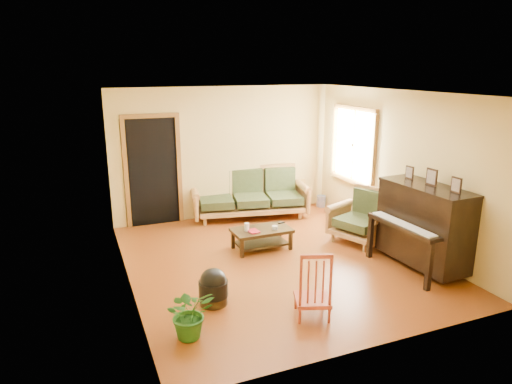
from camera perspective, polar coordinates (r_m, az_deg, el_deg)
name	(u,v)px	position (r m, az deg, el deg)	size (l,w,h in m)	color
floor	(276,260)	(7.30, 2.58, -8.53)	(5.00, 5.00, 0.00)	#60290C
doorway	(153,172)	(8.86, -12.74, 2.40)	(1.08, 0.16, 2.05)	black
window	(354,145)	(9.02, 12.10, 5.75)	(0.12, 1.36, 1.46)	white
sofa	(250,193)	(9.18, -0.75, -0.18)	(2.31, 0.97, 0.99)	#9F6F3A
coffee_table	(262,239)	(7.66, 0.70, -5.89)	(0.98, 0.53, 0.35)	black
armchair	(360,216)	(8.07, 12.90, -2.98)	(0.89, 0.94, 0.94)	#9F6F3A
piano	(424,227)	(7.29, 20.25, -4.14)	(0.86, 1.45, 1.28)	black
footstool	(213,291)	(6.01, -5.34, -12.21)	(0.38, 0.38, 0.36)	black
red_chair	(313,283)	(5.65, 7.13, -11.20)	(0.41, 0.45, 0.88)	maroon
leaning_frame	(297,194)	(9.83, 5.17, -0.23)	(0.48, 0.11, 0.64)	#BC8F3E
ceramic_crock	(321,201)	(10.06, 8.13, -1.14)	(0.20, 0.20, 0.24)	#2E3D8C
potted_plant	(190,313)	(5.33, -8.24, -14.73)	(0.54, 0.47, 0.60)	#225D1A
book	(249,232)	(7.44, -0.89, -5.03)	(0.16, 0.22, 0.02)	maroon
candle	(247,227)	(7.50, -1.16, -4.39)	(0.08, 0.08, 0.13)	white
glass_jar	(275,228)	(7.58, 2.36, -4.46)	(0.09, 0.09, 0.06)	silver
remote	(282,223)	(7.90, 3.22, -3.84)	(0.13, 0.04, 0.01)	black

